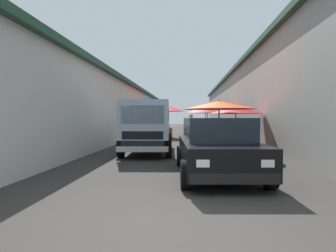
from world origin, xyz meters
The scene contains 12 objects.
ground centered at (13.50, 0.00, 0.00)m, with size 90.00×90.00×0.00m, color #33302D.
building_left_whitewash centered at (15.75, 7.15, 1.93)m, with size 49.80×7.50×3.83m.
building_right_concrete centered at (15.75, -7.15, 2.55)m, with size 49.80×7.50×5.07m.
fruit_stall_far_left centered at (9.27, -2.37, 1.61)m, with size 2.42×2.42×2.12m.
fruit_stall_near_right centered at (17.07, -1.67, 1.81)m, with size 2.36×2.36×2.39m.
fruit_stall_near_left centered at (14.91, -1.38, 1.78)m, with size 2.74×2.74×2.32m.
fruit_stall_far_right centered at (7.18, -1.38, 1.62)m, with size 2.74×2.74×2.16m.
fruit_stall_mid_lane centered at (16.27, 1.38, 1.95)m, with size 2.74×2.74×2.46m.
hatchback_car centered at (3.66, -0.94, 0.74)m, with size 4.02×2.14×1.45m.
delivery_truck centered at (7.20, 1.38, 1.04)m, with size 5.01×2.19×2.08m.
vendor_by_crates centered at (13.07, -0.43, 0.97)m, with size 0.25×0.66×1.67m.
plastic_stool centered at (11.30, -1.87, 0.33)m, with size 0.30×0.30×0.43m.
Camera 1 is at (-3.26, -0.22, 1.46)m, focal length 29.01 mm.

